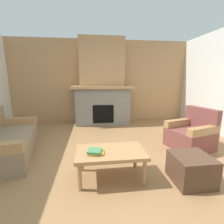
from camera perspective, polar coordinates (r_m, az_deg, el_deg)
name	(u,v)px	position (r m, az deg, el deg)	size (l,w,h in m)	color
ground	(113,161)	(3.06, 0.28, -16.92)	(9.00, 9.00, 0.00)	olive
wall_back_wood_panel	(101,82)	(5.67, -3.74, 10.57)	(6.00, 0.12, 2.70)	tan
fireplace	(102,88)	(5.30, -3.46, 8.47)	(1.90, 0.82, 2.70)	gray
couch	(5,142)	(3.74, -33.32, -8.69)	(1.17, 1.93, 0.85)	#847056
armchair	(191,134)	(3.89, 26.00, -7.01)	(0.94, 0.94, 0.85)	brown
coffee_table	(111,154)	(2.47, -0.46, -14.49)	(1.00, 0.60, 0.43)	#A87A4C
ottoman	(191,169)	(2.71, 25.91, -17.41)	(0.52, 0.52, 0.40)	#4C3323
book_stack_near_edge	(96,152)	(2.37, -5.73, -13.59)	(0.24, 0.22, 0.06)	gold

